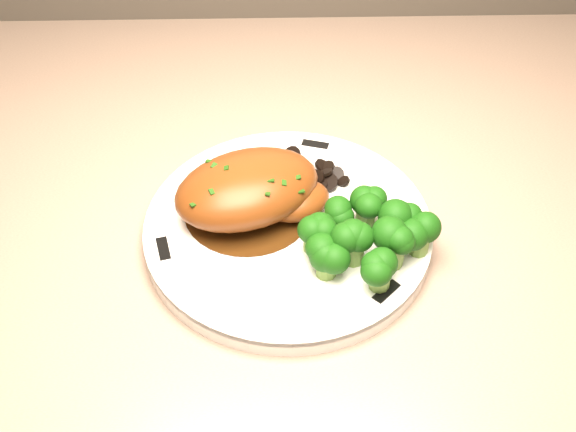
{
  "coord_description": "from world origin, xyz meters",
  "views": [
    {
      "loc": [
        -0.02,
        1.13,
        1.46
      ],
      "look_at": [
        -0.0,
        1.59,
        0.99
      ],
      "focal_mm": 45.0,
      "sensor_mm": 36.0,
      "label": 1
    }
  ],
  "objects_px": {
    "plate": "(288,230)",
    "chicken_breast": "(253,190)",
    "counter": "(302,413)",
    "broccoli_florets": "(366,235)"
  },
  "relations": [
    {
      "from": "chicken_breast",
      "to": "plate",
      "type": "bearing_deg",
      "value": -52.04
    },
    {
      "from": "plate",
      "to": "chicken_breast",
      "type": "relative_size",
      "value": 1.62
    },
    {
      "from": "plate",
      "to": "counter",
      "type": "bearing_deg",
      "value": 74.46
    },
    {
      "from": "plate",
      "to": "broccoli_florets",
      "type": "distance_m",
      "value": 0.08
    },
    {
      "from": "counter",
      "to": "plate",
      "type": "relative_size",
      "value": 8.45
    },
    {
      "from": "counter",
      "to": "chicken_breast",
      "type": "distance_m",
      "value": 0.53
    },
    {
      "from": "broccoli_florets",
      "to": "counter",
      "type": "bearing_deg",
      "value": 109.39
    },
    {
      "from": "counter",
      "to": "chicken_breast",
      "type": "bearing_deg",
      "value": -129.73
    },
    {
      "from": "plate",
      "to": "chicken_breast",
      "type": "bearing_deg",
      "value": 149.99
    },
    {
      "from": "plate",
      "to": "chicken_breast",
      "type": "xyz_separation_m",
      "value": [
        -0.03,
        0.02,
        0.03
      ]
    }
  ]
}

